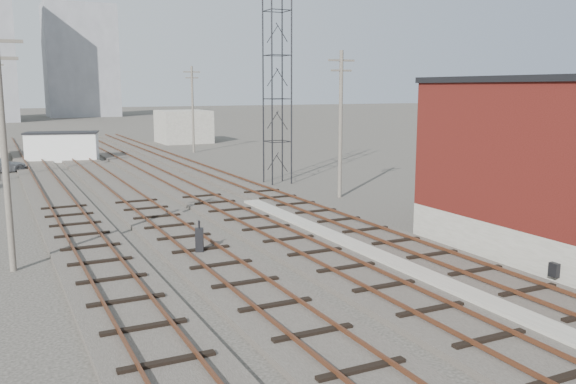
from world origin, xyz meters
TOP-DOWN VIEW (x-y plane):
  - ground at (0.00, 60.00)m, footprint 320.00×320.00m
  - track_right at (2.50, 39.00)m, footprint 3.20×90.00m
  - track_mid_right at (-1.50, 39.00)m, footprint 3.20×90.00m
  - track_mid_left at (-5.50, 39.00)m, footprint 3.20×90.00m
  - track_left at (-9.50, 39.00)m, footprint 3.20×90.00m
  - platform_curb at (0.50, 14.00)m, footprint 0.90×28.00m
  - brick_building at (7.50, 12.00)m, footprint 6.54×12.20m
  - lattice_tower at (5.50, 35.00)m, footprint 1.60×1.60m
  - utility_pole_left_a at (-12.50, 20.00)m, footprint 1.80×0.24m
  - utility_pole_right_a at (6.50, 28.00)m, footprint 1.80×0.24m
  - utility_pole_right_b at (6.50, 58.00)m, footprint 1.80×0.24m
  - apartment_right at (8.00, 150.00)m, footprint 16.00×12.00m
  - shed_right at (9.00, 70.00)m, footprint 6.00×6.00m
  - switch_stand at (-5.60, 18.86)m, footprint 0.42×0.42m
  - site_trailer at (-6.86, 55.87)m, footprint 6.98×4.33m

SIDE VIEW (x-z plane):
  - ground at x=0.00m, z-range 0.00..0.00m
  - track_right at x=2.50m, z-range -0.09..0.30m
  - track_mid_right at x=-1.50m, z-range -0.09..0.30m
  - track_mid_left at x=-5.50m, z-range -0.09..0.30m
  - track_left at x=-9.50m, z-range -0.09..0.30m
  - platform_curb at x=0.50m, z-range 0.00..0.26m
  - switch_stand at x=-5.60m, z-range -0.04..1.34m
  - site_trailer at x=-6.86m, z-range 0.01..2.74m
  - shed_right at x=9.00m, z-range 0.00..4.00m
  - brick_building at x=7.50m, z-range 0.02..7.24m
  - utility_pole_left_a at x=-12.50m, z-range 0.30..9.30m
  - utility_pole_right_a at x=6.50m, z-range 0.30..9.30m
  - utility_pole_right_b at x=6.50m, z-range 0.30..9.30m
  - lattice_tower at x=5.50m, z-range 0.00..15.00m
  - apartment_right at x=8.00m, z-range 0.00..26.00m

